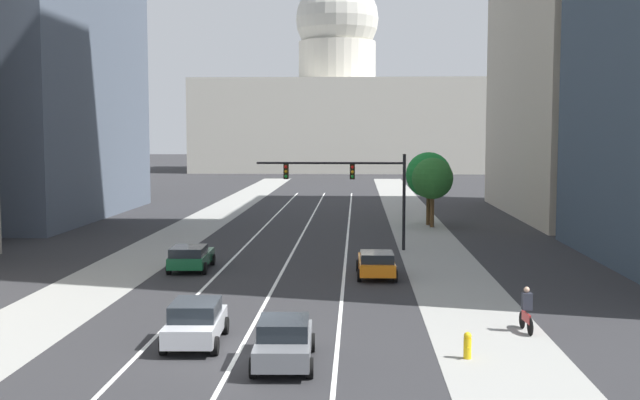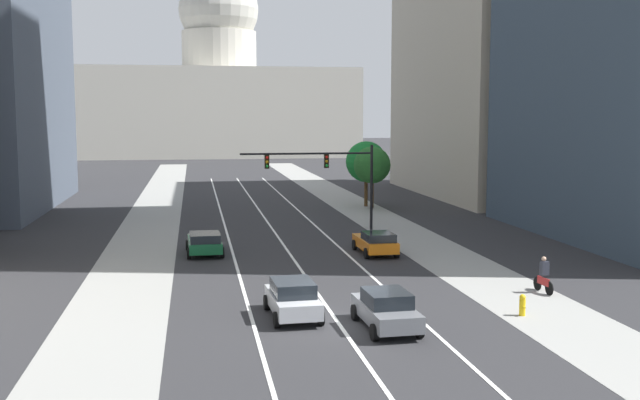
% 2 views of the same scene
% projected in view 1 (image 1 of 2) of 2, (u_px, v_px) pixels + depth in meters
% --- Properties ---
extents(ground_plane, '(400.00, 400.00, 0.00)m').
position_uv_depth(ground_plane, '(310.00, 221.00, 65.85)').
color(ground_plane, '#2B2B2D').
extents(sidewalk_left, '(4.38, 130.00, 0.01)m').
position_uv_depth(sidewalk_left, '(194.00, 227.00, 61.30)').
color(sidewalk_left, gray).
rests_on(sidewalk_left, ground).
extents(sidewalk_right, '(4.38, 130.00, 0.01)m').
position_uv_depth(sidewalk_right, '(419.00, 228.00, 60.45)').
color(sidewalk_right, gray).
rests_on(sidewalk_right, ground).
extents(lane_stripe_left, '(0.16, 90.00, 0.01)m').
position_uv_depth(lane_stripe_left, '(245.00, 246.00, 51.08)').
color(lane_stripe_left, white).
rests_on(lane_stripe_left, ground).
extents(lane_stripe_center, '(0.16, 90.00, 0.01)m').
position_uv_depth(lane_stripe_center, '(296.00, 246.00, 50.92)').
color(lane_stripe_center, white).
rests_on(lane_stripe_center, ground).
extents(lane_stripe_right, '(0.16, 90.00, 0.01)m').
position_uv_depth(lane_stripe_right, '(347.00, 247.00, 50.76)').
color(lane_stripe_right, white).
rests_on(lane_stripe_right, ground).
extents(office_tower_far_right, '(21.09, 29.38, 32.04)m').
position_uv_depth(office_tower_far_right, '(630.00, 36.00, 68.52)').
color(office_tower_far_right, '#B7AD99').
rests_on(office_tower_far_right, ground).
extents(capitol_building, '(54.03, 26.99, 38.82)m').
position_uv_depth(capitol_building, '(337.00, 109.00, 151.84)').
color(capitol_building, beige).
rests_on(capitol_building, ground).
extents(car_orange, '(2.09, 4.34, 1.40)m').
position_uv_depth(car_orange, '(376.00, 263.00, 40.03)').
color(car_orange, orange).
rests_on(car_orange, ground).
extents(car_silver, '(2.12, 4.15, 1.55)m').
position_uv_depth(car_silver, '(196.00, 322.00, 27.35)').
color(car_silver, '#B2B5BA').
rests_on(car_silver, ground).
extents(car_green, '(2.23, 4.31, 1.40)m').
position_uv_depth(car_green, '(191.00, 257.00, 42.04)').
color(car_green, '#14512D').
rests_on(car_green, ground).
extents(car_gray, '(2.09, 4.28, 1.51)m').
position_uv_depth(car_gray, '(284.00, 341.00, 24.96)').
color(car_gray, slate).
rests_on(car_gray, ground).
extents(traffic_signal_mast, '(9.51, 0.39, 6.14)m').
position_uv_depth(traffic_signal_mast, '(354.00, 181.00, 49.10)').
color(traffic_signal_mast, black).
rests_on(traffic_signal_mast, ground).
extents(fire_hydrant, '(0.26, 0.35, 0.91)m').
position_uv_depth(fire_hydrant, '(467.00, 345.00, 25.58)').
color(fire_hydrant, yellow).
rests_on(fire_hydrant, ground).
extents(cyclist, '(0.38, 1.70, 1.72)m').
position_uv_depth(cyclist, '(527.00, 310.00, 29.02)').
color(cyclist, black).
rests_on(cyclist, ground).
extents(street_tree_far_right, '(3.27, 3.27, 5.52)m').
position_uv_depth(street_tree_far_right, '(433.00, 179.00, 60.94)').
color(street_tree_far_right, '#51381E').
rests_on(street_tree_far_right, ground).
extents(street_tree_mid_right, '(3.69, 3.69, 5.93)m').
position_uv_depth(street_tree_mid_right, '(429.00, 175.00, 62.52)').
color(street_tree_mid_right, '#51381E').
rests_on(street_tree_mid_right, ground).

